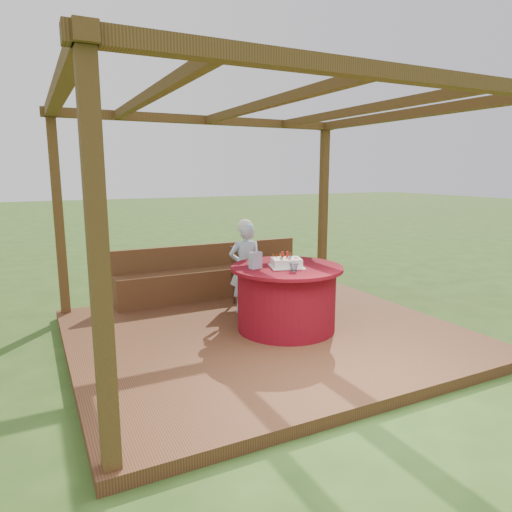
{
  "coord_description": "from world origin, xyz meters",
  "views": [
    {
      "loc": [
        -2.49,
        -4.72,
        2.04
      ],
      "look_at": [
        0.0,
        0.25,
        1.0
      ],
      "focal_mm": 32.0,
      "sensor_mm": 36.0,
      "label": 1
    }
  ],
  "objects_px": {
    "bench": "(214,279)",
    "table": "(286,297)",
    "gift_bag": "(255,260)",
    "drinking_glass": "(294,267)",
    "chair": "(246,274)",
    "birthday_cake": "(287,262)",
    "elderly_woman": "(245,265)"
  },
  "relations": [
    {
      "from": "chair",
      "to": "drinking_glass",
      "type": "bearing_deg",
      "value": -93.12
    },
    {
      "from": "elderly_woman",
      "to": "table",
      "type": "bearing_deg",
      "value": -80.64
    },
    {
      "from": "elderly_woman",
      "to": "bench",
      "type": "bearing_deg",
      "value": 96.63
    },
    {
      "from": "table",
      "to": "gift_bag",
      "type": "xyz_separation_m",
      "value": [
        -0.39,
        0.06,
        0.49
      ]
    },
    {
      "from": "bench",
      "to": "chair",
      "type": "height_order",
      "value": "chair"
    },
    {
      "from": "bench",
      "to": "gift_bag",
      "type": "relative_size",
      "value": 15.32
    },
    {
      "from": "table",
      "to": "birthday_cake",
      "type": "bearing_deg",
      "value": -126.4
    },
    {
      "from": "table",
      "to": "drinking_glass",
      "type": "distance_m",
      "value": 0.53
    },
    {
      "from": "drinking_glass",
      "to": "gift_bag",
      "type": "bearing_deg",
      "value": 132.77
    },
    {
      "from": "chair",
      "to": "elderly_woman",
      "type": "bearing_deg",
      "value": -116.51
    },
    {
      "from": "elderly_woman",
      "to": "birthday_cake",
      "type": "height_order",
      "value": "elderly_woman"
    },
    {
      "from": "birthday_cake",
      "to": "gift_bag",
      "type": "distance_m",
      "value": 0.39
    },
    {
      "from": "birthday_cake",
      "to": "gift_bag",
      "type": "xyz_separation_m",
      "value": [
        -0.38,
        0.08,
        0.04
      ]
    },
    {
      "from": "birthday_cake",
      "to": "drinking_glass",
      "type": "height_order",
      "value": "birthday_cake"
    },
    {
      "from": "bench",
      "to": "birthday_cake",
      "type": "bearing_deg",
      "value": -82.68
    },
    {
      "from": "elderly_woman",
      "to": "drinking_glass",
      "type": "bearing_deg",
      "value": -86.61
    },
    {
      "from": "bench",
      "to": "table",
      "type": "height_order",
      "value": "bench"
    },
    {
      "from": "drinking_glass",
      "to": "table",
      "type": "bearing_deg",
      "value": 75.36
    },
    {
      "from": "chair",
      "to": "elderly_woman",
      "type": "xyz_separation_m",
      "value": [
        -0.15,
        -0.3,
        0.19
      ]
    },
    {
      "from": "table",
      "to": "drinking_glass",
      "type": "height_order",
      "value": "drinking_glass"
    },
    {
      "from": "chair",
      "to": "bench",
      "type": "bearing_deg",
      "value": 112.0
    },
    {
      "from": "chair",
      "to": "elderly_woman",
      "type": "height_order",
      "value": "elderly_woman"
    },
    {
      "from": "bench",
      "to": "elderly_woman",
      "type": "relative_size",
      "value": 2.34
    },
    {
      "from": "gift_bag",
      "to": "chair",
      "type": "bearing_deg",
      "value": 60.99
    },
    {
      "from": "table",
      "to": "elderly_woman",
      "type": "bearing_deg",
      "value": 99.36
    },
    {
      "from": "gift_bag",
      "to": "drinking_glass",
      "type": "distance_m",
      "value": 0.47
    },
    {
      "from": "table",
      "to": "chair",
      "type": "bearing_deg",
      "value": 89.79
    },
    {
      "from": "gift_bag",
      "to": "drinking_glass",
      "type": "relative_size",
      "value": 1.87
    },
    {
      "from": "gift_bag",
      "to": "drinking_glass",
      "type": "xyz_separation_m",
      "value": [
        0.32,
        -0.34,
        -0.05
      ]
    },
    {
      "from": "chair",
      "to": "gift_bag",
      "type": "relative_size",
      "value": 4.33
    },
    {
      "from": "gift_bag",
      "to": "birthday_cake",
      "type": "bearing_deg",
      "value": -21.54
    },
    {
      "from": "bench",
      "to": "drinking_glass",
      "type": "distance_m",
      "value": 2.17
    }
  ]
}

